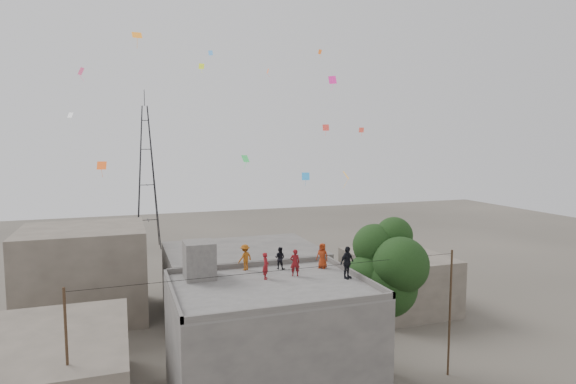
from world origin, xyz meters
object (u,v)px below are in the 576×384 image
object	(u,v)px
tree	(388,270)
person_dark_adult	(347,263)
stair_head_box	(199,260)
person_red_adult	(295,263)
transmission_tower	(147,177)

from	to	relation	value
tree	person_dark_adult	xyz separation A→B (m)	(-3.03, -0.75, 0.88)
stair_head_box	person_dark_adult	world-z (taller)	stair_head_box
tree	person_dark_adult	size ratio (longest dim) A/B	5.15
person_red_adult	person_dark_adult	world-z (taller)	person_dark_adult
stair_head_box	tree	bearing A→B (deg)	-10.74
tree	transmission_tower	size ratio (longest dim) A/B	0.45
stair_head_box	transmission_tower	world-z (taller)	transmission_tower
stair_head_box	tree	xyz separation A→B (m)	(10.57, -2.00, -1.00)
stair_head_box	tree	distance (m)	10.80
transmission_tower	person_red_adult	world-z (taller)	transmission_tower
tree	person_dark_adult	bearing A→B (deg)	-166.11
tree	person_dark_adult	distance (m)	3.24
stair_head_box	person_red_adult	world-z (taller)	stair_head_box
person_red_adult	tree	bearing A→B (deg)	-175.54
tree	person_red_adult	size ratio (longest dim) A/B	6.05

